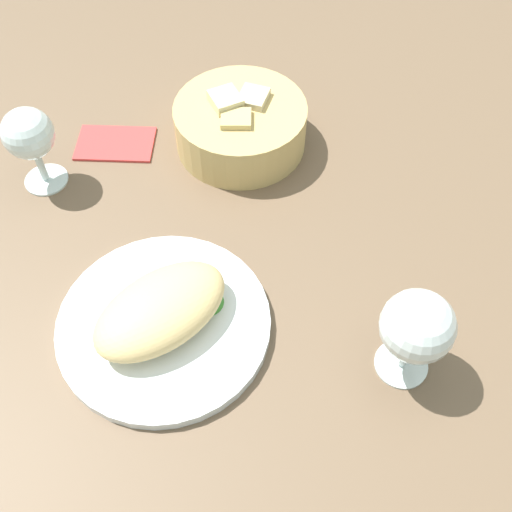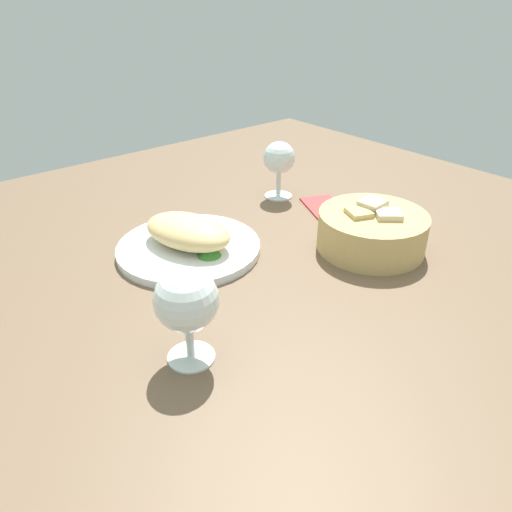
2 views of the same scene
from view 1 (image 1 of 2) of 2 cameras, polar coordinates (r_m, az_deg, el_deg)
name	(u,v)px [view 1 (image 1 of 2)]	position (r cm, az deg, el deg)	size (l,w,h in cm)	color
ground_plane	(251,249)	(78.65, -0.48, 0.68)	(140.00, 140.00, 2.00)	brown
plate	(164,324)	(71.46, -8.56, -6.30)	(24.53, 24.53, 1.40)	white
omelette	(161,310)	(68.73, -8.88, -4.99)	(16.31, 9.74, 4.98)	#E3C27E
lettuce_garnish	(207,299)	(71.04, -4.63, -4.05)	(3.99, 3.99, 1.25)	#3E8E34
bread_basket	(240,125)	(87.63, -1.46, 12.10)	(18.46, 18.46, 8.10)	tan
wine_glass_near	(417,328)	(63.77, 14.74, -6.54)	(7.69, 7.69, 12.59)	silver
wine_glass_far	(29,137)	(84.21, -20.36, 10.35)	(6.71, 6.71, 12.05)	silver
folded_napkin	(115,143)	(91.78, -12.98, 10.26)	(11.00, 7.00, 0.80)	#CF3C3B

